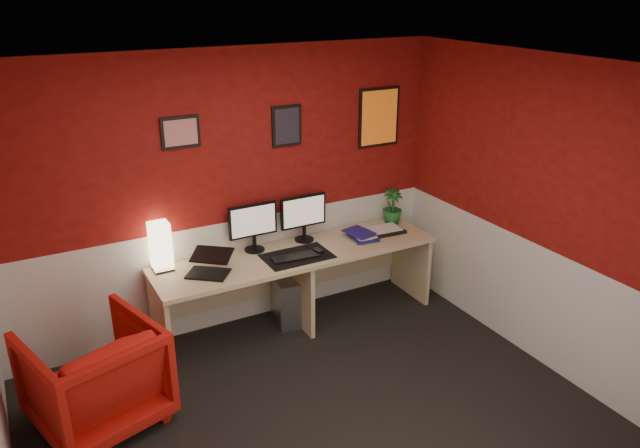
% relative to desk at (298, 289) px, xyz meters
% --- Properties ---
extents(ground, '(4.00, 3.50, 0.01)m').
position_rel_desk_xyz_m(ground, '(-0.48, -1.41, -0.36)').
color(ground, black).
rests_on(ground, ground).
extents(ceiling, '(4.00, 3.50, 0.01)m').
position_rel_desk_xyz_m(ceiling, '(-0.48, -1.41, 2.13)').
color(ceiling, white).
rests_on(ceiling, ground).
extents(wall_back, '(4.00, 0.01, 2.50)m').
position_rel_desk_xyz_m(wall_back, '(-0.48, 0.34, 0.89)').
color(wall_back, maroon).
rests_on(wall_back, ground).
extents(wall_front, '(4.00, 0.01, 2.50)m').
position_rel_desk_xyz_m(wall_front, '(-0.48, -3.16, 0.89)').
color(wall_front, maroon).
rests_on(wall_front, ground).
extents(wall_right, '(0.01, 3.50, 2.50)m').
position_rel_desk_xyz_m(wall_right, '(1.52, -1.41, 0.89)').
color(wall_right, maroon).
rests_on(wall_right, ground).
extents(wainscot_back, '(4.00, 0.01, 1.00)m').
position_rel_desk_xyz_m(wainscot_back, '(-0.48, 0.34, 0.14)').
color(wainscot_back, silver).
rests_on(wainscot_back, ground).
extents(wainscot_right, '(0.01, 3.50, 1.00)m').
position_rel_desk_xyz_m(wainscot_right, '(1.52, -1.41, 0.14)').
color(wainscot_right, silver).
rests_on(wainscot_right, ground).
extents(desk, '(2.60, 0.65, 0.73)m').
position_rel_desk_xyz_m(desk, '(0.00, 0.00, 0.00)').
color(desk, '#D3C087').
rests_on(desk, ground).
extents(shoji_lamp, '(0.16, 0.16, 0.40)m').
position_rel_desk_xyz_m(shoji_lamp, '(-1.15, 0.23, 0.56)').
color(shoji_lamp, '#FFE5B2').
rests_on(shoji_lamp, desk).
extents(laptop, '(0.40, 0.39, 0.22)m').
position_rel_desk_xyz_m(laptop, '(-0.85, -0.05, 0.47)').
color(laptop, black).
rests_on(laptop, desk).
extents(monitor_left, '(0.45, 0.06, 0.58)m').
position_rel_desk_xyz_m(monitor_left, '(-0.32, 0.22, 0.66)').
color(monitor_left, black).
rests_on(monitor_left, desk).
extents(monitor_right, '(0.45, 0.06, 0.58)m').
position_rel_desk_xyz_m(monitor_right, '(0.18, 0.22, 0.66)').
color(monitor_right, black).
rests_on(monitor_right, desk).
extents(desk_mat, '(0.60, 0.38, 0.01)m').
position_rel_desk_xyz_m(desk_mat, '(-0.04, -0.08, 0.37)').
color(desk_mat, black).
rests_on(desk_mat, desk).
extents(keyboard, '(0.43, 0.18, 0.02)m').
position_rel_desk_xyz_m(keyboard, '(-0.07, -0.11, 0.38)').
color(keyboard, black).
rests_on(keyboard, desk_mat).
extents(mouse, '(0.07, 0.11, 0.03)m').
position_rel_desk_xyz_m(mouse, '(0.15, -0.10, 0.39)').
color(mouse, black).
rests_on(mouse, desk_mat).
extents(book_bottom, '(0.27, 0.33, 0.03)m').
position_rel_desk_xyz_m(book_bottom, '(0.57, 0.02, 0.38)').
color(book_bottom, navy).
rests_on(book_bottom, desk).
extents(book_middle, '(0.22, 0.28, 0.02)m').
position_rel_desk_xyz_m(book_middle, '(0.58, 0.01, 0.40)').
color(book_middle, silver).
rests_on(book_middle, book_bottom).
extents(book_top, '(0.25, 0.31, 0.03)m').
position_rel_desk_xyz_m(book_top, '(0.54, -0.02, 0.43)').
color(book_top, navy).
rests_on(book_top, book_middle).
extents(zen_tray, '(0.36, 0.27, 0.03)m').
position_rel_desk_xyz_m(zen_tray, '(0.95, 0.03, 0.38)').
color(zen_tray, black).
rests_on(zen_tray, desk).
extents(potted_plant, '(0.21, 0.21, 0.35)m').
position_rel_desk_xyz_m(potted_plant, '(1.14, 0.18, 0.54)').
color(potted_plant, '#19591E').
rests_on(potted_plant, desk).
extents(pc_tower, '(0.28, 0.48, 0.45)m').
position_rel_desk_xyz_m(pc_tower, '(-0.07, 0.13, -0.14)').
color(pc_tower, '#99999E').
rests_on(pc_tower, ground).
extents(armchair, '(1.03, 1.05, 0.77)m').
position_rel_desk_xyz_m(armchair, '(-1.87, -0.53, 0.02)').
color(armchair, red).
rests_on(armchair, ground).
extents(art_left, '(0.32, 0.02, 0.26)m').
position_rel_desk_xyz_m(art_left, '(-0.87, 0.33, 1.49)').
color(art_left, red).
rests_on(art_left, wall_back).
extents(art_center, '(0.28, 0.02, 0.36)m').
position_rel_desk_xyz_m(art_center, '(0.07, 0.33, 1.44)').
color(art_center, black).
rests_on(art_center, wall_back).
extents(art_right, '(0.44, 0.02, 0.56)m').
position_rel_desk_xyz_m(art_right, '(1.04, 0.33, 1.42)').
color(art_right, orange).
rests_on(art_right, wall_back).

